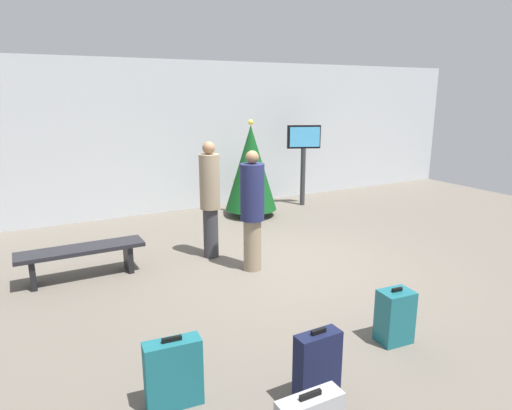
{
  "coord_description": "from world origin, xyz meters",
  "views": [
    {
      "loc": [
        -3.53,
        -5.68,
        2.67
      ],
      "look_at": [
        -0.19,
        0.53,
        0.9
      ],
      "focal_mm": 31.52,
      "sensor_mm": 36.0,
      "label": 1
    }
  ],
  "objects_px": {
    "waiting_bench": "(82,255)",
    "traveller_1": "(210,197)",
    "flight_info_kiosk": "(304,151)",
    "suitcase_0": "(395,316)",
    "traveller_0": "(252,209)",
    "suitcase_1": "(317,368)",
    "suitcase_2": "(173,374)",
    "holiday_tree": "(251,168)"
  },
  "relations": [
    {
      "from": "traveller_1",
      "to": "suitcase_2",
      "type": "height_order",
      "value": "traveller_1"
    },
    {
      "from": "holiday_tree",
      "to": "flight_info_kiosk",
      "type": "height_order",
      "value": "holiday_tree"
    },
    {
      "from": "holiday_tree",
      "to": "flight_info_kiosk",
      "type": "bearing_deg",
      "value": 10.14
    },
    {
      "from": "traveller_0",
      "to": "suitcase_0",
      "type": "xyz_separation_m",
      "value": [
        0.4,
        -2.58,
        -0.68
      ]
    },
    {
      "from": "suitcase_1",
      "to": "suitcase_0",
      "type": "bearing_deg",
      "value": 17.29
    },
    {
      "from": "traveller_0",
      "to": "traveller_1",
      "type": "relative_size",
      "value": 0.96
    },
    {
      "from": "flight_info_kiosk",
      "to": "traveller_0",
      "type": "distance_m",
      "value": 4.32
    },
    {
      "from": "holiday_tree",
      "to": "suitcase_0",
      "type": "height_order",
      "value": "holiday_tree"
    },
    {
      "from": "suitcase_0",
      "to": "suitcase_2",
      "type": "height_order",
      "value": "suitcase_2"
    },
    {
      "from": "waiting_bench",
      "to": "traveller_0",
      "type": "bearing_deg",
      "value": -20.46
    },
    {
      "from": "holiday_tree",
      "to": "suitcase_1",
      "type": "bearing_deg",
      "value": -112.37
    },
    {
      "from": "flight_info_kiosk",
      "to": "suitcase_1",
      "type": "distance_m",
      "value": 7.31
    },
    {
      "from": "suitcase_0",
      "to": "suitcase_1",
      "type": "distance_m",
      "value": 1.4
    },
    {
      "from": "holiday_tree",
      "to": "traveller_1",
      "type": "height_order",
      "value": "holiday_tree"
    },
    {
      "from": "holiday_tree",
      "to": "waiting_bench",
      "type": "distance_m",
      "value": 4.32
    },
    {
      "from": "suitcase_1",
      "to": "holiday_tree",
      "type": "bearing_deg",
      "value": 67.63
    },
    {
      "from": "suitcase_0",
      "to": "suitcase_2",
      "type": "bearing_deg",
      "value": 176.87
    },
    {
      "from": "suitcase_0",
      "to": "suitcase_2",
      "type": "xyz_separation_m",
      "value": [
        -2.46,
        0.13,
        0.02
      ]
    },
    {
      "from": "traveller_0",
      "to": "flight_info_kiosk",
      "type": "bearing_deg",
      "value": 45.69
    },
    {
      "from": "suitcase_2",
      "to": "flight_info_kiosk",
      "type": "bearing_deg",
      "value": 47.45
    },
    {
      "from": "traveller_1",
      "to": "suitcase_1",
      "type": "relative_size",
      "value": 2.71
    },
    {
      "from": "traveller_1",
      "to": "suitcase_0",
      "type": "xyz_separation_m",
      "value": [
        0.74,
        -3.4,
        -0.73
      ]
    },
    {
      "from": "flight_info_kiosk",
      "to": "traveller_1",
      "type": "xyz_separation_m",
      "value": [
        -3.35,
        -2.26,
        -0.3
      ]
    },
    {
      "from": "suitcase_1",
      "to": "suitcase_2",
      "type": "xyz_separation_m",
      "value": [
        -1.12,
        0.55,
        -0.02
      ]
    },
    {
      "from": "flight_info_kiosk",
      "to": "suitcase_0",
      "type": "height_order",
      "value": "flight_info_kiosk"
    },
    {
      "from": "suitcase_0",
      "to": "flight_info_kiosk",
      "type": "bearing_deg",
      "value": 65.23
    },
    {
      "from": "traveller_0",
      "to": "traveller_1",
      "type": "height_order",
      "value": "traveller_1"
    },
    {
      "from": "holiday_tree",
      "to": "suitcase_0",
      "type": "relative_size",
      "value": 3.34
    },
    {
      "from": "flight_info_kiosk",
      "to": "suitcase_2",
      "type": "height_order",
      "value": "flight_info_kiosk"
    },
    {
      "from": "flight_info_kiosk",
      "to": "waiting_bench",
      "type": "relative_size",
      "value": 1.08
    },
    {
      "from": "suitcase_0",
      "to": "suitcase_1",
      "type": "relative_size",
      "value": 0.89
    },
    {
      "from": "flight_info_kiosk",
      "to": "suitcase_1",
      "type": "relative_size",
      "value": 2.71
    },
    {
      "from": "suitcase_0",
      "to": "suitcase_1",
      "type": "bearing_deg",
      "value": -162.71
    },
    {
      "from": "traveller_1",
      "to": "suitcase_2",
      "type": "xyz_separation_m",
      "value": [
        -1.72,
        -3.27,
        -0.71
      ]
    },
    {
      "from": "traveller_0",
      "to": "suitcase_2",
      "type": "distance_m",
      "value": 3.26
    },
    {
      "from": "traveller_1",
      "to": "suitcase_1",
      "type": "height_order",
      "value": "traveller_1"
    },
    {
      "from": "waiting_bench",
      "to": "suitcase_2",
      "type": "height_order",
      "value": "suitcase_2"
    },
    {
      "from": "flight_info_kiosk",
      "to": "suitcase_0",
      "type": "distance_m",
      "value": 6.32
    },
    {
      "from": "waiting_bench",
      "to": "suitcase_0",
      "type": "distance_m",
      "value": 4.43
    },
    {
      "from": "holiday_tree",
      "to": "traveller_1",
      "type": "bearing_deg",
      "value": -132.1
    },
    {
      "from": "waiting_bench",
      "to": "traveller_1",
      "type": "xyz_separation_m",
      "value": [
        2.02,
        -0.06,
        0.66
      ]
    },
    {
      "from": "suitcase_1",
      "to": "suitcase_2",
      "type": "relative_size",
      "value": 1.07
    }
  ]
}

